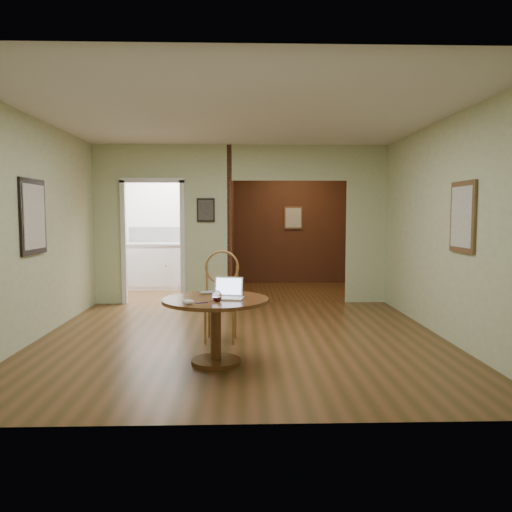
{
  "coord_description": "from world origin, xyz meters",
  "views": [
    {
      "loc": [
        -0.01,
        -6.02,
        1.53
      ],
      "look_at": [
        0.17,
        -0.2,
        1.04
      ],
      "focal_mm": 35.0,
      "sensor_mm": 36.0,
      "label": 1
    }
  ],
  "objects_px": {
    "chair": "(221,290)",
    "open_laptop": "(229,292)",
    "closed_laptop": "(216,293)",
    "dining_table": "(216,315)"
  },
  "relations": [
    {
      "from": "chair",
      "to": "open_laptop",
      "type": "xyz_separation_m",
      "value": [
        0.11,
        -0.98,
        0.13
      ]
    },
    {
      "from": "open_laptop",
      "to": "closed_laptop",
      "type": "relative_size",
      "value": 1.01
    },
    {
      "from": "chair",
      "to": "open_laptop",
      "type": "distance_m",
      "value": 0.99
    },
    {
      "from": "dining_table",
      "to": "chair",
      "type": "relative_size",
      "value": 1.0
    },
    {
      "from": "open_laptop",
      "to": "closed_laptop",
      "type": "distance_m",
      "value": 0.29
    },
    {
      "from": "chair",
      "to": "open_laptop",
      "type": "height_order",
      "value": "chair"
    },
    {
      "from": "dining_table",
      "to": "chair",
      "type": "distance_m",
      "value": 1.0
    },
    {
      "from": "dining_table",
      "to": "closed_laptop",
      "type": "distance_m",
      "value": 0.33
    },
    {
      "from": "dining_table",
      "to": "chair",
      "type": "xyz_separation_m",
      "value": [
        0.02,
        0.99,
        0.1
      ]
    },
    {
      "from": "open_laptop",
      "to": "dining_table",
      "type": "bearing_deg",
      "value": -162.39
    }
  ]
}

